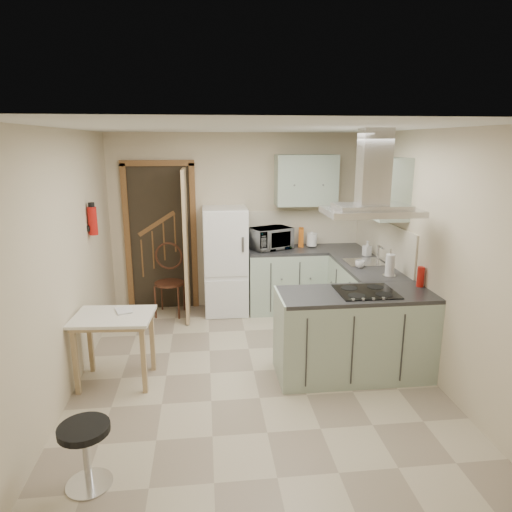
{
  "coord_description": "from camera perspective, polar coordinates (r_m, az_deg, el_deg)",
  "views": [
    {
      "loc": [
        -0.47,
        -4.39,
        2.38
      ],
      "look_at": [
        0.08,
        0.45,
        1.15
      ],
      "focal_mm": 32.0,
      "sensor_mm": 36.0,
      "label": 1
    }
  ],
  "objects": [
    {
      "name": "floor",
      "position": [
        5.02,
        -0.31,
        -14.15
      ],
      "size": [
        4.2,
        4.2,
        0.0
      ],
      "primitive_type": "plane",
      "color": "#BAAC90",
      "rests_on": "ground"
    },
    {
      "name": "ceiling",
      "position": [
        4.42,
        -0.35,
        15.73
      ],
      "size": [
        4.2,
        4.2,
        0.0
      ],
      "primitive_type": "plane",
      "rotation": [
        3.14,
        0.0,
        0.0
      ],
      "color": "silver",
      "rests_on": "back_wall"
    },
    {
      "name": "back_wall",
      "position": [
        6.61,
        -2.29,
        4.3
      ],
      "size": [
        3.6,
        0.0,
        3.6
      ],
      "primitive_type": "plane",
      "rotation": [
        1.57,
        0.0,
        0.0
      ],
      "color": "beige",
      "rests_on": "floor"
    },
    {
      "name": "left_wall",
      "position": [
        4.72,
        -22.59,
        -0.78
      ],
      "size": [
        0.0,
        4.2,
        4.2
      ],
      "primitive_type": "plane",
      "rotation": [
        1.57,
        0.0,
        1.57
      ],
      "color": "beige",
      "rests_on": "floor"
    },
    {
      "name": "right_wall",
      "position": [
        5.07,
        20.33,
        0.4
      ],
      "size": [
        0.0,
        4.2,
        4.2
      ],
      "primitive_type": "plane",
      "rotation": [
        1.57,
        0.0,
        -1.57
      ],
      "color": "beige",
      "rests_on": "floor"
    },
    {
      "name": "doorway",
      "position": [
        6.63,
        -11.79,
        2.28
      ],
      "size": [
        1.1,
        0.12,
        2.1
      ],
      "primitive_type": "cube",
      "color": "brown",
      "rests_on": "floor"
    },
    {
      "name": "fridge",
      "position": [
        6.41,
        -3.83,
        -0.61
      ],
      "size": [
        0.6,
        0.6,
        1.5
      ],
      "primitive_type": "cube",
      "color": "white",
      "rests_on": "floor"
    },
    {
      "name": "counter_back",
      "position": [
        6.58,
        3.72,
        -2.92
      ],
      "size": [
        1.08,
        0.6,
        0.9
      ],
      "primitive_type": "cube",
      "color": "#9EB2A0",
      "rests_on": "floor"
    },
    {
      "name": "counter_right",
      "position": [
        6.17,
        12.56,
        -4.42
      ],
      "size": [
        0.6,
        1.95,
        0.9
      ],
      "primitive_type": "cube",
      "color": "#9EB2A0",
      "rests_on": "floor"
    },
    {
      "name": "splashback",
      "position": [
        6.75,
        5.89,
        3.58
      ],
      "size": [
        1.68,
        0.02,
        0.5
      ],
      "primitive_type": "cube",
      "color": "beige",
      "rests_on": "counter_back"
    },
    {
      "name": "wall_cabinet_back",
      "position": [
        6.5,
        6.27,
        9.4
      ],
      "size": [
        0.85,
        0.35,
        0.7
      ],
      "primitive_type": "cube",
      "color": "#9EB2A0",
      "rests_on": "back_wall"
    },
    {
      "name": "wall_cabinet_right",
      "position": [
        5.67,
        15.42,
        8.3
      ],
      "size": [
        0.35,
        0.9,
        0.7
      ],
      "primitive_type": "cube",
      "color": "#9EB2A0",
      "rests_on": "right_wall"
    },
    {
      "name": "peninsula",
      "position": [
        4.87,
        12.18,
        -9.52
      ],
      "size": [
        1.55,
        0.65,
        0.9
      ],
      "primitive_type": "cube",
      "color": "#9EB2A0",
      "rests_on": "floor"
    },
    {
      "name": "hob",
      "position": [
        4.74,
        13.61,
        -4.36
      ],
      "size": [
        0.58,
        0.5,
        0.01
      ],
      "primitive_type": "cube",
      "color": "black",
      "rests_on": "peninsula"
    },
    {
      "name": "extractor_hood",
      "position": [
        4.55,
        14.2,
        5.41
      ],
      "size": [
        0.9,
        0.55,
        0.1
      ],
      "primitive_type": "cube",
      "color": "silver",
      "rests_on": "ceiling"
    },
    {
      "name": "sink",
      "position": [
        5.88,
        13.34,
        -0.75
      ],
      "size": [
        0.45,
        0.4,
        0.01
      ],
      "primitive_type": "cube",
      "color": "silver",
      "rests_on": "counter_right"
    },
    {
      "name": "fire_extinguisher",
      "position": [
        5.51,
        -19.74,
        4.15
      ],
      "size": [
        0.1,
        0.1,
        0.32
      ],
      "primitive_type": "cylinder",
      "color": "#B2140F",
      "rests_on": "left_wall"
    },
    {
      "name": "drop_leaf_table",
      "position": [
        4.87,
        -17.13,
        -11.02
      ],
      "size": [
        0.81,
        0.63,
        0.72
      ],
      "primitive_type": "cube",
      "rotation": [
        0.0,
        0.0,
        -0.07
      ],
      "color": "tan",
      "rests_on": "floor"
    },
    {
      "name": "bentwood_chair",
      "position": [
        6.48,
        -10.8,
        -3.36
      ],
      "size": [
        0.47,
        0.47,
        0.91
      ],
      "primitive_type": "cube",
      "rotation": [
        0.0,
        0.0,
        -0.19
      ],
      "color": "#452F17",
      "rests_on": "floor"
    },
    {
      "name": "stool",
      "position": [
        3.69,
        -20.43,
        -22.33
      ],
      "size": [
        0.36,
        0.36,
        0.48
      ],
      "primitive_type": "cylinder",
      "rotation": [
        0.0,
        0.0,
        0.01
      ],
      "color": "black",
      "rests_on": "floor"
    },
    {
      "name": "microwave",
      "position": [
        6.43,
        1.84,
        2.23
      ],
      "size": [
        0.65,
        0.56,
        0.3
      ],
      "primitive_type": "imported",
      "rotation": [
        0.0,
        0.0,
        0.42
      ],
      "color": "black",
      "rests_on": "counter_back"
    },
    {
      "name": "kettle",
      "position": [
        6.6,
        6.98,
        2.07
      ],
      "size": [
        0.2,
        0.2,
        0.22
      ],
      "primitive_type": "cylinder",
      "rotation": [
        0.0,
        0.0,
        0.4
      ],
      "color": "white",
      "rests_on": "counter_back"
    },
    {
      "name": "cereal_box",
      "position": [
        6.63,
        5.65,
        2.35
      ],
      "size": [
        0.1,
        0.19,
        0.26
      ],
      "primitive_type": "cube",
      "rotation": [
        0.0,
        0.0,
        -0.2
      ],
      "color": "#CB5F17",
      "rests_on": "counter_back"
    },
    {
      "name": "soap_bottle",
      "position": [
        6.23,
        13.71,
        0.93
      ],
      "size": [
        0.11,
        0.12,
        0.2
      ],
      "primitive_type": "imported",
      "rotation": [
        0.0,
        0.0,
        0.34
      ],
      "color": "#B6B3BF",
      "rests_on": "counter_right"
    },
    {
      "name": "paper_towel",
      "position": [
        5.34,
        16.4,
        -1.07
      ],
      "size": [
        0.11,
        0.11,
        0.26
      ],
      "primitive_type": "cylinder",
      "rotation": [
        0.0,
        0.0,
        0.13
      ],
      "color": "silver",
      "rests_on": "counter_right"
    },
    {
      "name": "cup",
      "position": [
        5.62,
        12.88,
        -1.0
      ],
      "size": [
        0.15,
        0.15,
        0.09
      ],
      "primitive_type": "imported",
      "rotation": [
        0.0,
        0.0,
        -0.39
      ],
      "color": "silver",
      "rests_on": "counter_right"
    },
    {
      "name": "red_bottle",
      "position": [
        5.06,
        19.88,
        -2.45
      ],
      "size": [
        0.1,
        0.1,
        0.21
      ],
      "primitive_type": "cylinder",
      "rotation": [
        0.0,
        0.0,
        0.36
      ],
      "color": "red",
      "rests_on": "peninsula"
    },
    {
      "name": "book",
      "position": [
        4.78,
        -17.11,
        -6.26
      ],
      "size": [
        0.2,
        0.24,
        0.09
      ],
      "primitive_type": "imported",
      "rotation": [
        0.0,
        0.0,
        0.33
      ],
      "color": "#AA3D38",
      "rests_on": "drop_leaf_table"
    }
  ]
}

